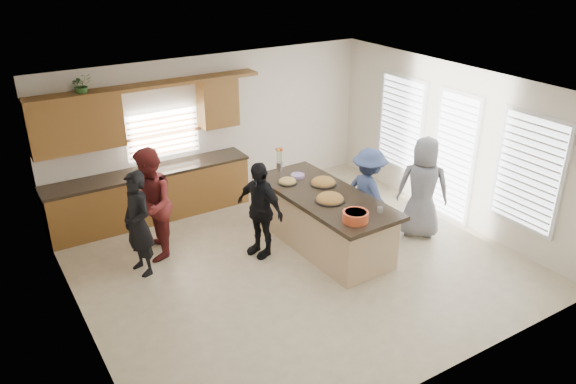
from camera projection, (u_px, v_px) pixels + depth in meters
floor at (297, 262)px, 8.96m from camera, size 6.50×6.50×0.00m
room_shell at (298, 151)px, 8.17m from camera, size 6.52×6.02×2.81m
back_cabinetry at (146, 172)px, 9.99m from camera, size 4.08×0.66×2.46m
right_wall_glazing at (456, 149)px, 9.84m from camera, size 0.06×4.00×2.25m
island at (324, 221)px, 9.28m from camera, size 1.25×2.74×0.95m
platter_front at (330, 199)px, 8.82m from camera, size 0.49×0.49×0.20m
platter_mid at (323, 183)px, 9.41m from camera, size 0.46×0.46×0.19m
platter_back at (287, 182)px, 9.45m from camera, size 0.33×0.33×0.14m
salad_bowl at (355, 216)px, 8.17m from camera, size 0.39×0.39×0.15m
clear_cup at (380, 210)px, 8.46m from camera, size 0.09×0.09×0.09m
plate_stack at (298, 176)px, 9.69m from camera, size 0.24×0.24×0.05m
flower_vase at (279, 158)px, 9.89m from camera, size 0.14×0.14×0.42m
potted_plant at (81, 85)px, 8.96m from camera, size 0.37×0.33×0.36m
woman_left_back at (138, 224)px, 8.39m from camera, size 0.52×0.68×1.66m
woman_left_mid at (150, 205)px, 8.78m from camera, size 0.92×1.05×1.84m
woman_left_front at (260, 209)px, 8.90m from camera, size 0.65×1.01×1.60m
woman_right_back at (368, 194)px, 9.45m from camera, size 0.64×1.06×1.59m
woman_right_front at (423, 188)px, 9.46m from camera, size 1.01×1.01×1.77m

